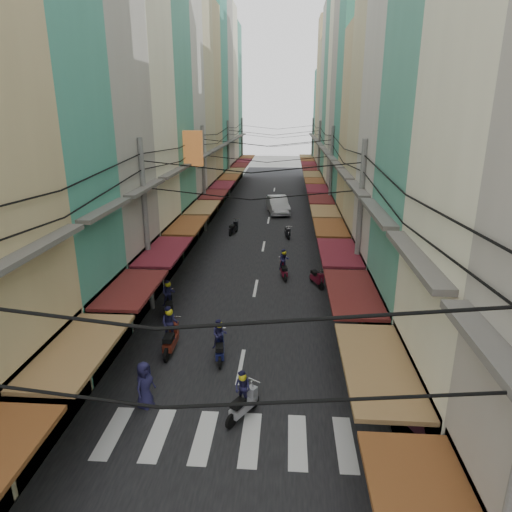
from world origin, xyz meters
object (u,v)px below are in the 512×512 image
at_px(bicycle, 397,325).
at_px(market_umbrella, 447,405).
at_px(white_car, 278,213).
at_px(traffic_sign, 373,285).

relative_size(bicycle, market_umbrella, 0.65).
relative_size(white_car, bicycle, 3.24).
distance_m(white_car, market_umbrella, 32.77).
bearing_deg(bicycle, traffic_sign, 139.72).
height_order(bicycle, traffic_sign, traffic_sign).
height_order(bicycle, market_umbrella, market_umbrella).
bearing_deg(market_umbrella, white_car, 98.81).
relative_size(white_car, market_umbrella, 2.09).
relative_size(white_car, traffic_sign, 1.78).
relative_size(bicycle, traffic_sign, 0.55).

